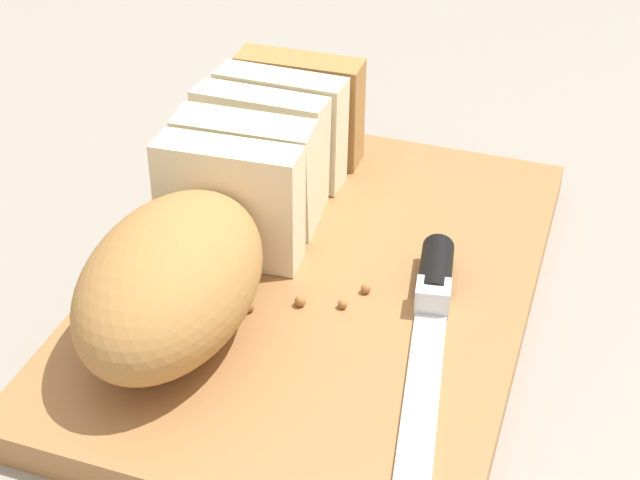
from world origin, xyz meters
TOP-DOWN VIEW (x-y plane):
  - ground_plane at (0.00, 0.00)m, footprint 3.00×3.00m
  - cutting_board at (0.00, 0.00)m, footprint 0.42×0.31m
  - bread_loaf at (-0.01, 0.07)m, footprint 0.35×0.13m
  - bread_knife at (-0.02, -0.09)m, footprint 0.29×0.08m
  - crumb_near_knife at (-0.04, 0.00)m, footprint 0.01×0.01m
  - crumb_near_loaf at (-0.03, -0.03)m, footprint 0.01×0.01m
  - crumb_stray_left at (-0.01, -0.04)m, footprint 0.01×0.01m
  - crumb_stray_right at (-0.05, 0.03)m, footprint 0.01×0.01m

SIDE VIEW (x-z plane):
  - ground_plane at x=0.00m, z-range 0.00..0.00m
  - cutting_board at x=0.00m, z-range 0.00..0.02m
  - crumb_near_loaf at x=-0.03m, z-range 0.02..0.03m
  - crumb_stray_left at x=-0.01m, z-range 0.02..0.03m
  - crumb_near_knife at x=-0.04m, z-range 0.02..0.03m
  - crumb_stray_right at x=-0.05m, z-range 0.02..0.03m
  - bread_knife at x=-0.02m, z-range 0.02..0.04m
  - bread_loaf at x=-0.01m, z-range 0.02..0.11m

